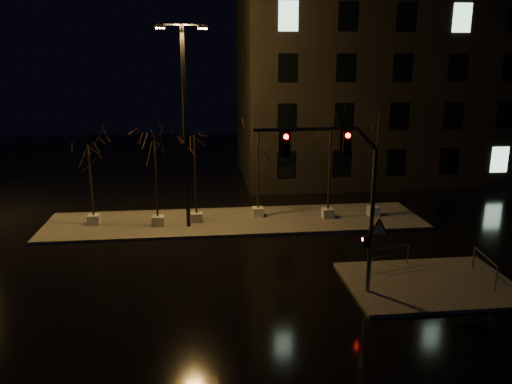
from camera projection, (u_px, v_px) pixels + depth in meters
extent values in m
plane|color=black|center=(246.00, 261.00, 23.65)|extent=(90.00, 90.00, 0.00)
cube|color=#4C4944|center=(236.00, 221.00, 29.40)|extent=(22.00, 5.00, 0.15)
cube|color=#4C4944|center=(430.00, 284.00, 21.09)|extent=(7.00, 5.00, 0.15)
cube|color=black|center=(395.00, 83.00, 40.62)|extent=(25.00, 12.00, 15.00)
cube|color=silver|center=(94.00, 219.00, 28.58)|extent=(0.65, 0.65, 0.55)
cylinder|color=black|center=(91.00, 181.00, 28.01)|extent=(0.11, 0.11, 3.98)
cube|color=silver|center=(158.00, 221.00, 28.35)|extent=(0.65, 0.65, 0.55)
cylinder|color=black|center=(156.00, 179.00, 27.74)|extent=(0.11, 0.11, 4.30)
cube|color=silver|center=(197.00, 217.00, 28.99)|extent=(0.65, 0.65, 0.55)
cylinder|color=black|center=(195.00, 175.00, 28.36)|extent=(0.11, 0.11, 4.51)
cube|color=silver|center=(258.00, 212.00, 30.04)|extent=(0.65, 0.65, 0.55)
cylinder|color=black|center=(258.00, 170.00, 29.39)|extent=(0.11, 0.11, 4.62)
cube|color=silver|center=(328.00, 213.00, 29.80)|extent=(0.65, 0.65, 0.55)
cylinder|color=black|center=(330.00, 167.00, 29.10)|extent=(0.11, 0.11, 5.01)
cube|color=silver|center=(374.00, 211.00, 30.20)|extent=(0.65, 0.65, 0.55)
cylinder|color=black|center=(377.00, 159.00, 29.40)|extent=(0.11, 0.11, 5.82)
cylinder|color=#525559|center=(372.00, 223.00, 19.54)|extent=(0.17, 0.17, 5.81)
cylinder|color=#525559|center=(305.00, 129.00, 18.26)|extent=(3.87, 0.21, 0.14)
cube|color=black|center=(347.00, 143.00, 18.59)|extent=(0.29, 0.22, 0.87)
cube|color=black|center=(285.00, 144.00, 18.30)|extent=(0.29, 0.22, 0.87)
cube|color=black|center=(365.00, 242.00, 19.71)|extent=(0.22, 0.18, 0.44)
cone|color=red|center=(379.00, 230.00, 19.61)|extent=(1.01, 0.05, 1.01)
sphere|color=#FF0C07|center=(377.00, 134.00, 18.67)|extent=(0.17, 0.17, 0.17)
cylinder|color=black|center=(185.00, 130.00, 26.92)|extent=(0.22, 0.22, 10.90)
cylinder|color=black|center=(181.00, 24.00, 25.55)|extent=(2.40, 0.28, 0.11)
cube|color=orange|center=(160.00, 27.00, 25.39)|extent=(0.57, 0.34, 0.22)
cube|color=orange|center=(203.00, 28.00, 25.78)|extent=(0.57, 0.34, 0.22)
cylinder|color=#525559|center=(369.00, 261.00, 22.16)|extent=(0.05, 0.05, 0.88)
cylinder|color=#525559|center=(408.00, 254.00, 22.94)|extent=(0.05, 0.05, 0.88)
cylinder|color=#525559|center=(389.00, 247.00, 22.43)|extent=(2.07, 0.62, 0.04)
cylinder|color=#525559|center=(389.00, 256.00, 22.53)|extent=(2.07, 0.62, 0.04)
cylinder|color=#525559|center=(496.00, 280.00, 20.09)|extent=(0.06, 0.06, 1.00)
cylinder|color=#525559|center=(473.00, 259.00, 22.23)|extent=(0.06, 0.06, 1.00)
cylinder|color=#525559|center=(486.00, 257.00, 21.02)|extent=(0.32, 2.20, 0.04)
cylinder|color=#525559|center=(484.00, 266.00, 21.13)|extent=(0.32, 2.20, 0.04)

